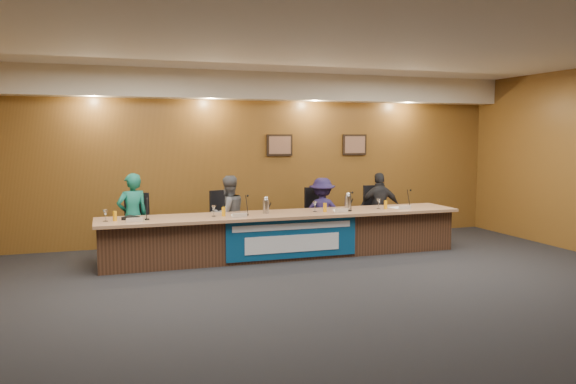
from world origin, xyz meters
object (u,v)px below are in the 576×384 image
object	(u,v)px
panelist_d	(380,208)
carafe_right	(348,203)
speakerphone	(130,218)
banner	(293,239)
office_chair_c	(320,220)
office_chair_a	(133,230)
dais_body	(285,236)
carafe_mid	(266,207)
panelist_b	(228,215)
office_chair_d	(377,217)
panelist_c	(322,212)
office_chair_b	(227,225)
panelist_a	(133,217)

from	to	relation	value
panelist_d	carafe_right	world-z (taller)	panelist_d
carafe_right	speakerphone	world-z (taller)	carafe_right
banner	office_chair_c	bearing A→B (deg)	50.30
panelist_d	office_chair_a	xyz separation A→B (m)	(-4.52, 0.10, -0.19)
dais_body	office_chair_c	xyz separation A→B (m)	(0.90, 0.67, 0.13)
carafe_mid	carafe_right	size ratio (longest dim) A/B	0.96
dais_body	panelist_b	bearing A→B (deg)	145.91
panelist_d	office_chair_c	xyz separation A→B (m)	(-1.17, 0.10, -0.19)
banner	office_chair_a	distance (m)	2.68
office_chair_d	carafe_right	xyz separation A→B (m)	(-0.90, -0.63, 0.39)
banner	panelist_c	bearing A→B (deg)	47.56
panelist_b	panelist_d	world-z (taller)	panelist_b
panelist_d	carafe_right	distance (m)	1.06
dais_body	carafe_mid	distance (m)	0.61
office_chair_a	office_chair_b	bearing A→B (deg)	23.28
office_chair_b	office_chair_c	world-z (taller)	same
office_chair_a	carafe_mid	xyz separation A→B (m)	(2.11, -0.68, 0.39)
panelist_d	panelist_a	bearing A→B (deg)	12.50
office_chair_b	panelist_c	bearing A→B (deg)	-21.47
panelist_b	office_chair_c	bearing A→B (deg)	164.11
panelist_d	office_chair_d	xyz separation A→B (m)	(0.00, 0.10, -0.19)
office_chair_c	office_chair_b	bearing A→B (deg)	175.56
dais_body	panelist_b	size ratio (longest dim) A/B	4.44
office_chair_b	carafe_mid	distance (m)	0.94
office_chair_a	carafe_mid	size ratio (longest dim) A/B	2.09
panelist_a	panelist_c	xyz separation A→B (m)	(3.35, 0.00, -0.08)
carafe_mid	panelist_a	bearing A→B (deg)	164.53
carafe_mid	speakerphone	size ratio (longest dim) A/B	0.72
dais_body	office_chair_b	world-z (taller)	dais_body
panelist_b	office_chair_c	xyz separation A→B (m)	(1.75, 0.10, -0.20)
dais_body	office_chair_c	bearing A→B (deg)	36.66
office_chair_a	speakerphone	bearing A→B (deg)	-71.79
office_chair_b	office_chair_c	xyz separation A→B (m)	(1.75, 0.00, 0.00)
office_chair_b	office_chair_c	size ratio (longest dim) A/B	1.00
panelist_b	carafe_mid	bearing A→B (deg)	112.08
panelist_d	office_chair_c	world-z (taller)	panelist_d
banner	office_chair_d	world-z (taller)	banner
banner	carafe_mid	distance (m)	0.71
dais_body	panelist_c	xyz separation A→B (m)	(0.90, 0.57, 0.29)
banner	carafe_mid	xyz separation A→B (m)	(-0.33, 0.40, 0.49)
panelist_b	office_chair_b	distance (m)	0.22
office_chair_a	panelist_a	bearing A→B (deg)	-66.72
panelist_b	office_chair_c	world-z (taller)	panelist_b
panelist_b	speakerphone	distance (m)	1.75
office_chair_d	carafe_right	bearing A→B (deg)	-136.62
speakerphone	office_chair_c	bearing A→B (deg)	10.71
speakerphone	carafe_mid	bearing A→B (deg)	-1.06
carafe_mid	carafe_right	world-z (taller)	carafe_right
panelist_c	carafe_right	bearing A→B (deg)	133.07
office_chair_b	carafe_mid	bearing A→B (deg)	-71.37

